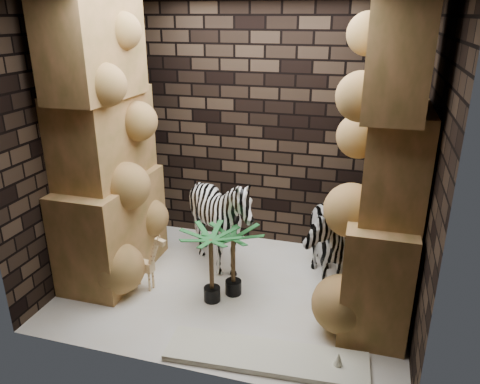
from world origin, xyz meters
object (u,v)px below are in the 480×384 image
(giraffe_toy, at_px, (143,260))
(palm_back, at_px, (211,266))
(surfboard, at_px, (266,356))
(zebra_left, at_px, (221,225))
(palm_front, at_px, (233,262))
(zebra_right, at_px, (319,230))

(giraffe_toy, relative_size, palm_back, 0.86)
(giraffe_toy, distance_m, surfboard, 1.69)
(zebra_left, relative_size, palm_front, 1.62)
(zebra_left, relative_size, palm_back, 1.53)
(giraffe_toy, height_order, palm_front, palm_front)
(palm_front, bearing_deg, zebra_right, 29.68)
(zebra_left, xyz_separation_m, giraffe_toy, (-0.67, -0.60, -0.21))
(zebra_right, bearing_deg, zebra_left, 161.27)
(palm_front, relative_size, surfboard, 0.44)
(zebra_left, xyz_separation_m, surfboard, (0.83, -1.32, -0.53))
(giraffe_toy, relative_size, palm_front, 0.91)
(zebra_left, height_order, palm_back, zebra_left)
(zebra_right, height_order, palm_back, zebra_right)
(surfboard, bearing_deg, zebra_right, 75.55)
(zebra_right, height_order, giraffe_toy, zebra_right)
(giraffe_toy, height_order, surfboard, giraffe_toy)
(zebra_right, xyz_separation_m, surfboard, (-0.25, -1.33, -0.60))
(zebra_left, bearing_deg, surfboard, -59.82)
(zebra_left, bearing_deg, giraffe_toy, -140.06)
(zebra_left, distance_m, palm_front, 0.55)
(surfboard, bearing_deg, palm_back, 132.52)
(palm_front, xyz_separation_m, palm_back, (-0.17, -0.18, 0.02))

